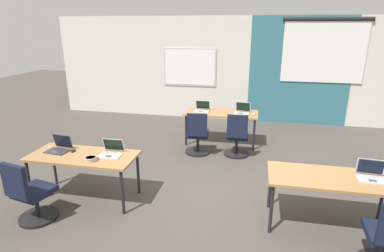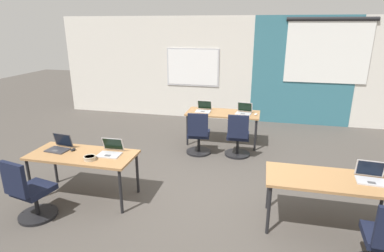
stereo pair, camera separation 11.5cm
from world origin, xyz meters
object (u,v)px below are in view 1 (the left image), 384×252
(desk_far_center, at_px, (221,115))
(desk_near_right, at_px, (332,181))
(laptop_near_left_inner, at_px, (111,152))
(chair_far_left, at_px, (198,137))
(mouse_far_right, at_px, (254,114))
(laptop_near_right_end, at_px, (371,175))
(laptop_far_left, at_px, (202,109))
(snack_bowl, at_px, (91,159))
(chair_near_left_end, at_px, (31,197))
(mouse_near_left_end, at_px, (73,151))
(chair_far_right, at_px, (237,138))
(laptop_near_left_end, at_px, (59,148))
(laptop_far_right, at_px, (242,111))
(desk_near_left, at_px, (83,159))

(desk_far_center, bearing_deg, desk_near_right, -57.99)
(laptop_near_left_inner, relative_size, chair_far_left, 0.37)
(mouse_far_right, bearing_deg, desk_far_center, 175.81)
(laptop_near_right_end, height_order, chair_far_left, laptop_near_right_end)
(laptop_far_left, distance_m, snack_bowl, 3.17)
(laptop_near_right_end, distance_m, chair_near_left_end, 4.44)
(laptop_near_right_end, xyz_separation_m, chair_near_left_end, (-4.35, -0.77, -0.39))
(mouse_near_left_end, height_order, chair_near_left_end, chair_near_left_end)
(chair_far_right, relative_size, laptop_far_left, 2.73)
(desk_far_center, bearing_deg, chair_far_left, -117.66)
(desk_far_center, xyz_separation_m, chair_near_left_end, (-2.14, -3.51, -0.28))
(laptop_far_left, bearing_deg, laptop_near_right_end, -44.65)
(laptop_near_left_end, relative_size, chair_near_left_end, 0.39)
(desk_near_right, distance_m, laptop_near_left_inner, 3.08)
(laptop_far_left, bearing_deg, laptop_near_left_inner, -106.82)
(desk_far_center, distance_m, laptop_near_left_end, 3.49)
(chair_far_left, bearing_deg, laptop_near_right_end, 135.58)
(mouse_far_right, xyz_separation_m, chair_far_right, (-0.31, -0.63, -0.36))
(desk_near_right, relative_size, laptop_near_left_end, 4.44)
(chair_near_left_end, bearing_deg, desk_far_center, -109.57)
(laptop_far_right, bearing_deg, laptop_far_left, -171.49)
(chair_far_left, bearing_deg, chair_far_right, 177.61)
(laptop_near_right_end, bearing_deg, laptop_near_left_end, -175.42)
(laptop_far_right, bearing_deg, laptop_near_right_end, -49.78)
(desk_near_right, height_order, chair_far_left, chair_far_left)
(laptop_far_right, relative_size, chair_far_left, 0.40)
(desk_near_left, bearing_deg, laptop_near_left_end, 169.97)
(mouse_near_left_end, bearing_deg, desk_near_left, -21.85)
(desk_far_center, relative_size, chair_far_right, 1.74)
(desk_near_left, xyz_separation_m, laptop_near_left_end, (-0.43, 0.08, 0.11))
(mouse_near_left_end, relative_size, laptop_far_left, 0.30)
(laptop_near_left_inner, xyz_separation_m, laptop_near_left_end, (-0.85, -0.02, 0.00))
(desk_near_left, bearing_deg, chair_near_left_end, -118.91)
(laptop_near_left_inner, distance_m, chair_near_left_end, 1.21)
(desk_near_right, distance_m, laptop_far_left, 3.56)
(laptop_near_left_inner, relative_size, laptop_near_left_end, 0.94)
(laptop_near_left_end, xyz_separation_m, snack_bowl, (0.67, -0.25, -0.01))
(laptop_near_left_end, height_order, chair_far_left, laptop_near_left_end)
(laptop_far_left, height_order, snack_bowl, laptop_far_left)
(desk_near_right, height_order, mouse_far_right, mouse_far_right)
(snack_bowl, bearing_deg, laptop_near_left_inner, 54.95)
(laptop_far_right, height_order, mouse_near_left_end, laptop_far_right)
(chair_far_right, bearing_deg, laptop_near_left_end, 35.53)
(snack_bowl, bearing_deg, laptop_near_right_end, 3.55)
(chair_far_right, bearing_deg, snack_bowl, 47.28)
(laptop_far_right, height_order, laptop_near_left_end, laptop_near_left_end)
(laptop_far_right, bearing_deg, snack_bowl, -115.66)
(laptop_near_left_end, bearing_deg, laptop_near_right_end, 6.50)
(desk_far_center, height_order, mouse_far_right, mouse_far_right)
(laptop_near_right_end, bearing_deg, desk_near_right, -168.13)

